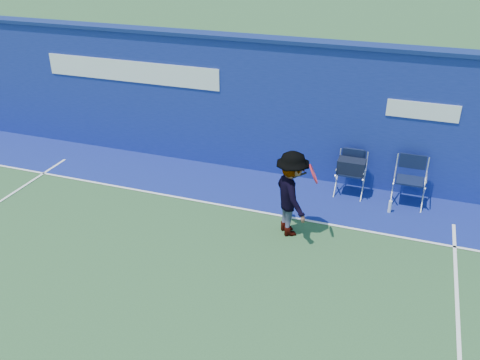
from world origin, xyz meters
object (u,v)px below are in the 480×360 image
(directors_chair_left, at_px, (350,177))
(directors_chair_right, at_px, (408,190))
(water_bottle, at_px, (390,207))
(tennis_player, at_px, (291,194))

(directors_chair_left, relative_size, directors_chair_right, 0.94)
(directors_chair_left, xyz_separation_m, directors_chair_right, (1.20, -0.03, -0.09))
(directors_chair_left, relative_size, water_bottle, 3.69)
(directors_chair_right, relative_size, water_bottle, 3.91)
(directors_chair_left, relative_size, tennis_player, 0.58)
(directors_chair_left, height_order, water_bottle, directors_chair_left)
(directors_chair_right, relative_size, tennis_player, 0.61)
(tennis_player, bearing_deg, directors_chair_right, 42.43)
(directors_chair_left, height_order, tennis_player, tennis_player)
(tennis_player, bearing_deg, directors_chair_left, 66.10)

